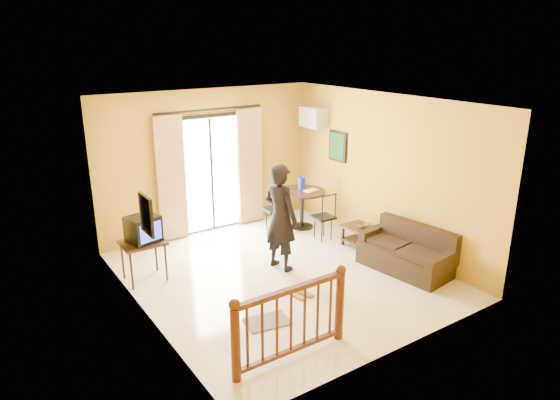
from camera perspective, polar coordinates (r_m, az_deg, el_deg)
ground at (r=8.25m, az=0.17°, el=-8.54°), size 5.00×5.00×0.00m
room_shell at (r=7.64m, az=0.18°, el=2.95°), size 5.00×5.00×5.00m
balcony_door at (r=9.82m, az=-7.82°, el=3.09°), size 2.25×0.14×2.46m
tv_table at (r=8.15m, az=-15.41°, el=-5.10°), size 0.66×0.55×0.66m
television at (r=8.05m, az=-15.36°, el=-3.20°), size 0.54×0.51×0.41m
picture_left at (r=6.57m, az=-15.02°, el=-1.65°), size 0.05×0.42×0.52m
dining_table at (r=10.04m, az=2.54°, el=0.19°), size 0.94×0.94×0.78m
water_jug at (r=9.98m, az=2.49°, el=1.88°), size 0.15×0.15×0.27m
serving_tray at (r=9.99m, az=3.55°, el=1.12°), size 0.29×0.20×0.02m
dining_chairs at (r=9.86m, az=2.06°, el=-3.96°), size 0.94×1.33×0.95m
air_conditioner at (r=10.30m, az=3.79°, el=9.40°), size 0.31×0.60×0.40m
botanical_print at (r=9.97m, az=6.59°, el=6.11°), size 0.05×0.50×0.60m
coffee_table at (r=9.21m, az=9.78°, el=-4.06°), size 0.50×0.90×0.40m
bowl at (r=9.22m, az=9.42°, el=-2.91°), size 0.26×0.26×0.07m
sofa at (r=8.58m, az=14.33°, el=-5.95°), size 0.92×1.69×0.76m
standing_person at (r=8.15m, az=0.05°, el=-1.99°), size 0.57×0.74×1.80m
stair_balustrade at (r=6.04m, az=1.27°, el=-13.21°), size 1.63×0.13×1.04m
doormat at (r=7.00m, az=-1.48°, el=-13.71°), size 0.66×0.49×0.02m
sandals at (r=7.62m, az=2.56°, el=-10.84°), size 0.29×0.27×0.03m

